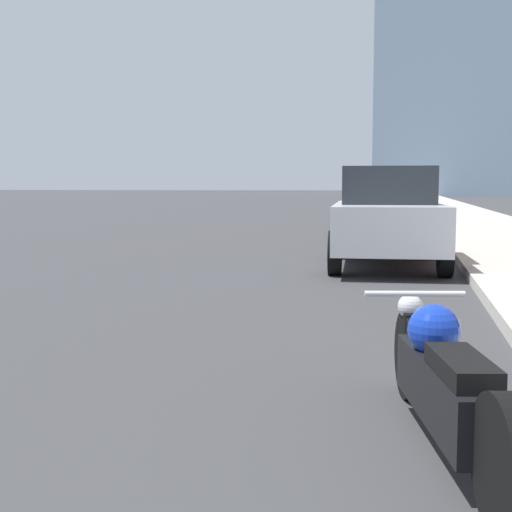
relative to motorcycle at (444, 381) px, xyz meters
The scene contains 4 objects.
sidewalk 35.29m from the motorcycle, 86.22° to the left, with size 3.27×240.00×0.15m.
motorcycle is the anchor object (origin of this frame).
parked_car_silver 8.42m from the motorcycle, 93.35° to the left, with size 2.01×4.31×1.66m.
parked_car_yellow 21.46m from the motorcycle, 92.00° to the left, with size 2.01×3.93×1.71m.
Camera 1 is at (2.64, 1.06, 1.36)m, focal length 50.00 mm.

